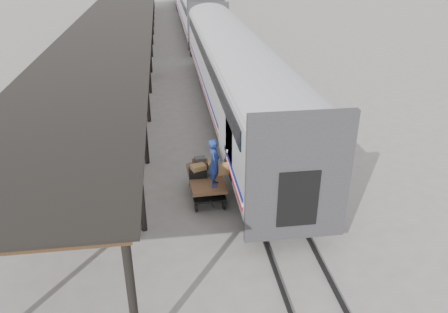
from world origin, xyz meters
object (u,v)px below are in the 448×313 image
baggage_cart (206,181)px  porter (214,163)px  luggage_tug (143,70)px  pedestrian (123,80)px

baggage_cart → porter: 1.30m
baggage_cart → luggage_tug: bearing=97.2°
baggage_cart → luggage_tug: (-2.80, 16.87, -0.11)m
baggage_cart → pedestrian: 14.16m
porter → pedestrian: porter is taller
luggage_tug → porter: (3.05, -17.52, 1.21)m
baggage_cart → pedestrian: bearing=104.1°
baggage_cart → pedestrian: (-3.99, 13.59, 0.11)m
luggage_tug → porter: size_ratio=0.81×
baggage_cart → porter: bearing=-71.2°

